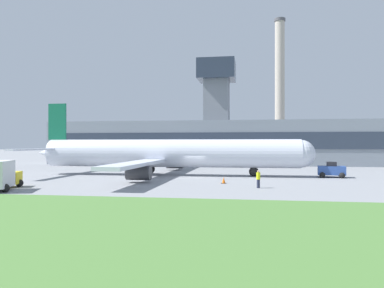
{
  "coord_description": "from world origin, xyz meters",
  "views": [
    {
      "loc": [
        6.57,
        -44.33,
        3.94
      ],
      "look_at": [
        -0.54,
        1.58,
        3.94
      ],
      "focal_mm": 35.0,
      "sensor_mm": 36.0,
      "label": 1
    }
  ],
  "objects": [
    {
      "name": "traffic_cone_near_nose",
      "position": [
        3.99,
        -7.0,
        0.3
      ],
      "size": [
        0.51,
        0.51,
        0.66
      ],
      "color": "black",
      "rests_on": "ground_plane"
    },
    {
      "name": "ground_plane",
      "position": [
        0.0,
        0.0,
        0.0
      ],
      "size": [
        400.0,
        400.0,
        0.0
      ],
      "primitive_type": "plane",
      "color": "gray"
    },
    {
      "name": "ground_crew_person",
      "position": [
        7.32,
        -10.4,
        0.81
      ],
      "size": [
        0.48,
        0.48,
        1.59
      ],
      "color": "#23283D",
      "rests_on": "ground_plane"
    },
    {
      "name": "terminal_building",
      "position": [
        0.02,
        28.04,
        4.83
      ],
      "size": [
        64.88,
        10.14,
        20.08
      ],
      "color": "gray",
      "rests_on": "ground_plane"
    },
    {
      "name": "airplane",
      "position": [
        -3.8,
        1.58,
        2.69
      ],
      "size": [
        35.4,
        34.63,
        9.25
      ],
      "color": "silver",
      "rests_on": "ground_plane"
    },
    {
      "name": "pushback_tug",
      "position": [
        16.08,
        1.63,
        0.81
      ],
      "size": [
        3.25,
        2.54,
        1.84
      ],
      "color": "#2D4C93",
      "rests_on": "ground_plane"
    },
    {
      "name": "smokestack_left",
      "position": [
        14.74,
        61.25,
        19.39
      ],
      "size": [
        3.04,
        3.04,
        38.53
      ],
      "color": "#B2A899",
      "rests_on": "ground_plane"
    }
  ]
}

